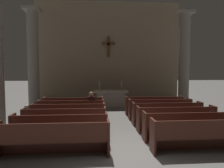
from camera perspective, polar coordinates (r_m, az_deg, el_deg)
The scene contains 20 objects.
ground_plane at distance 6.09m, azimuth 5.08°, elevation -18.36°, with size 80.00×80.00×0.00m, color slate.
pew_left_row_1 at distance 5.91m, azimuth -15.54°, elevation -14.25°, with size 2.94×0.50×0.95m.
pew_left_row_2 at distance 6.85m, azimuth -13.93°, elevation -11.70°, with size 2.94×0.50×0.95m.
pew_left_row_3 at distance 7.80m, azimuth -12.73°, elevation -9.76°, with size 2.94×0.50×0.95m.
pew_left_row_4 at distance 8.76m, azimuth -11.80°, elevation -8.25°, with size 2.94×0.50×0.95m.
pew_left_row_5 at distance 9.73m, azimuth -11.06°, elevation -7.03°, with size 2.94×0.50×0.95m.
pew_left_row_6 at distance 10.70m, azimuth -10.46°, elevation -6.03°, with size 2.94×0.50×0.95m.
pew_right_row_1 at distance 6.55m, azimuth 23.67°, elevation -12.65°, with size 2.94×0.50×0.95m.
pew_right_row_2 at distance 7.40m, azimuth 19.98°, elevation -10.64°, with size 2.94×0.50×0.95m.
pew_right_row_3 at distance 8.29m, azimuth 17.09°, elevation -9.03°, with size 2.94×0.50×0.95m.
pew_right_row_4 at distance 9.20m, azimuth 14.79°, elevation -7.71°, with size 2.94×0.50×0.95m.
pew_right_row_5 at distance 10.12m, azimuth 12.92°, elevation -6.63°, with size 2.94×0.50×0.95m.
pew_right_row_6 at distance 11.06m, azimuth 11.37°, elevation -5.72°, with size 2.94×0.50×0.95m.
column_left_second at distance 13.43m, azimuth -20.69°, elevation 6.13°, with size 0.98×0.98×5.95m.
column_right_second at distance 14.08m, azimuth 19.06°, elevation 6.05°, with size 0.98×0.98×5.95m.
altar at distance 13.32m, azimuth -0.41°, elevation -3.78°, with size 2.20×0.90×1.01m.
candlestick_left at distance 13.22m, azimuth -3.44°, elevation -0.95°, with size 0.16×0.16×0.60m.
candlestick_right at distance 13.32m, azimuth 2.60°, elevation -0.91°, with size 0.16×0.16×0.60m.
apse_with_cross at distance 15.43m, azimuth -1.01°, elevation 8.67°, with size 10.37×0.42×7.19m.
lone_worshipper at distance 9.67m, azimuth -5.67°, elevation -5.75°, with size 0.32×0.43×1.32m.
Camera 1 is at (-0.96, -5.56, 2.30)m, focal length 33.52 mm.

